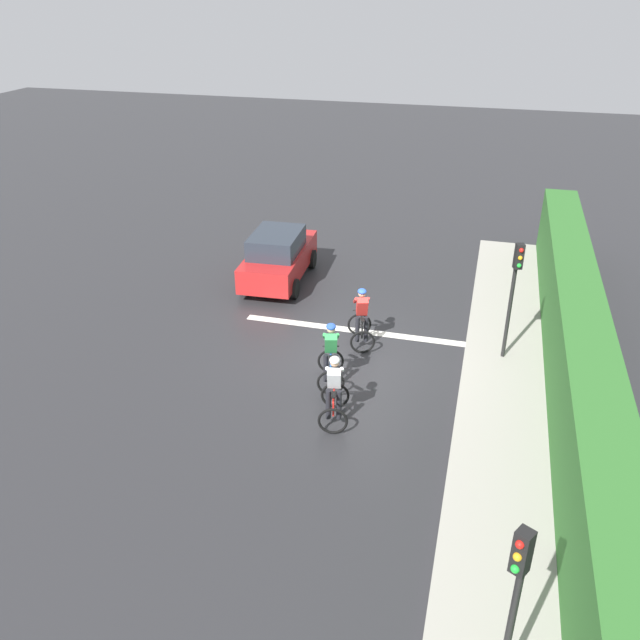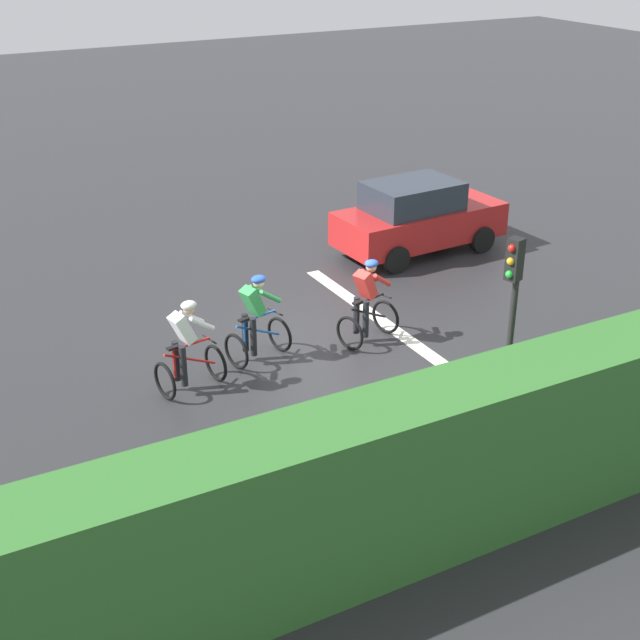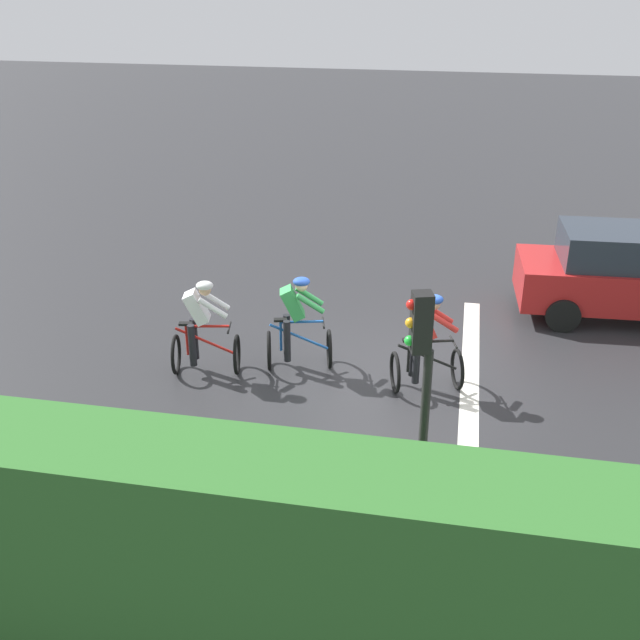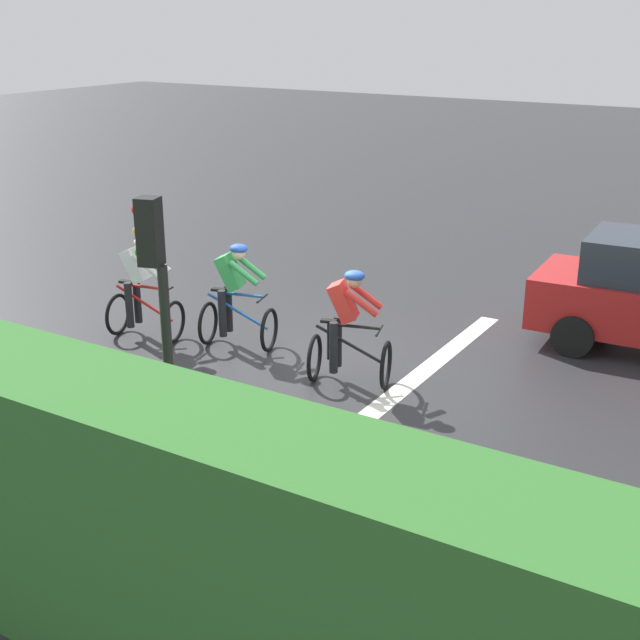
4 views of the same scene
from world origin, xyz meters
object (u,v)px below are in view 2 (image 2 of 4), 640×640
Objects in this scene: cyclist_lead at (187,349)px; cyclist_mid at (367,304)px; cyclist_second at (256,321)px; traffic_light_near_crossing at (511,309)px; car_red at (418,217)px.

cyclist_mid is at bearing -87.85° from cyclist_lead.
cyclist_second is 4.96m from traffic_light_near_crossing.
car_red is 8.29m from traffic_light_near_crossing.
cyclist_second is (0.46, -1.49, 0.00)m from cyclist_lead.
cyclist_lead is 0.50× the size of traffic_light_near_crossing.
cyclist_lead is 1.00× the size of cyclist_second.
cyclist_second is at bearing 28.69° from traffic_light_near_crossing.
traffic_light_near_crossing reaches higher than cyclist_lead.
car_red is at bearing -62.82° from cyclist_lead.
cyclist_mid is at bearing 1.73° from traffic_light_near_crossing.
cyclist_second is at bearing 81.63° from cyclist_mid.
cyclist_mid is at bearing -98.37° from cyclist_second.
cyclist_lead is 1.00× the size of cyclist_mid.
car_red is at bearing -44.96° from cyclist_mid.
cyclist_lead is 0.40× the size of car_red.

